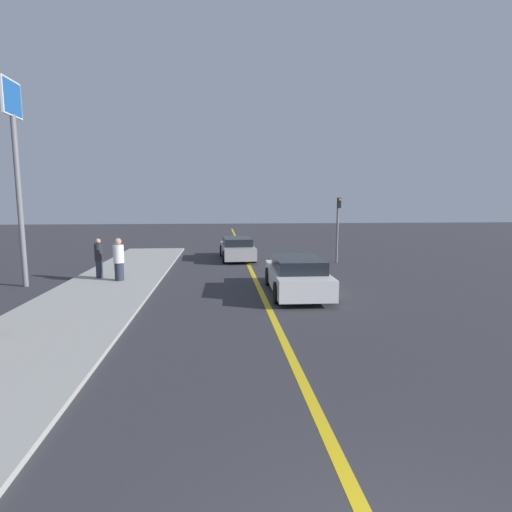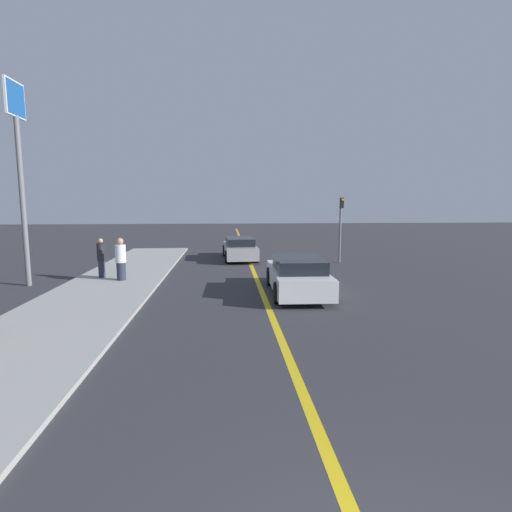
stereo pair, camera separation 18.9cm
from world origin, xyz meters
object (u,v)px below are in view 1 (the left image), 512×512
Objects in this scene: car_near_right_lane at (297,275)px; traffic_light at (338,223)px; pedestrian_far_standing at (119,260)px; pedestrian_by_sign at (99,258)px; car_ahead_center at (237,249)px; roadside_sign at (15,145)px.

traffic_light is at bearing 64.48° from car_near_right_lane.
pedestrian_far_standing is (-6.91, 2.52, 0.31)m from car_near_right_lane.
pedestrian_by_sign is (-7.90, 3.18, 0.29)m from car_near_right_lane.
traffic_light is at bearing 23.73° from pedestrian_far_standing.
car_ahead_center is at bearing 43.33° from pedestrian_by_sign.
pedestrian_far_standing reaches higher than car_ahead_center.
car_ahead_center is 8.41m from pedestrian_by_sign.
pedestrian_by_sign is at bearing 145.82° from pedestrian_far_standing.
pedestrian_by_sign is at bearing -161.01° from traffic_light.
pedestrian_far_standing is 11.58m from traffic_light.
pedestrian_far_standing is at bearing 5.54° from roadside_sign.
traffic_light is (3.63, 7.15, 1.54)m from car_near_right_lane.
pedestrian_far_standing is at bearing -131.29° from car_ahead_center.
car_ahead_center is 5.92m from traffic_light.
roadside_sign is (-8.66, -6.78, 4.84)m from car_ahead_center.
traffic_light reaches higher than car_near_right_lane.
roadside_sign is at bearing -160.53° from traffic_light.
pedestrian_by_sign is 0.47× the size of traffic_light.
roadside_sign is at bearing -158.38° from pedestrian_by_sign.
roadside_sign reaches higher than pedestrian_by_sign.
traffic_light reaches higher than pedestrian_by_sign.
car_near_right_lane is 2.83× the size of pedestrian_by_sign.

